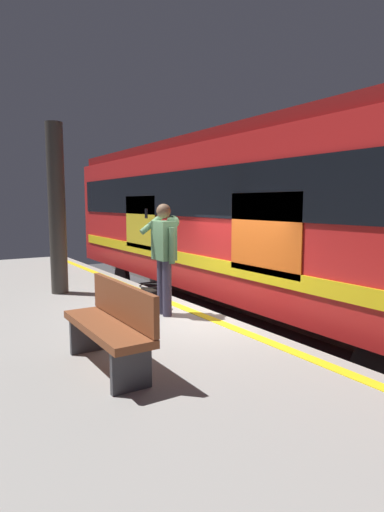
{
  "coord_description": "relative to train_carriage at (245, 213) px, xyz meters",
  "views": [
    {
      "loc": [
        -5.6,
        3.89,
        2.72
      ],
      "look_at": [
        0.06,
        0.3,
        1.88
      ],
      "focal_mm": 30.0,
      "sensor_mm": 36.0,
      "label": 1
    }
  ],
  "objects": [
    {
      "name": "platform",
      "position": [
        -1.54,
        4.1,
        -2.01
      ],
      "size": [
        16.85,
        4.23,
        0.98
      ],
      "primitive_type": "cube",
      "color": "gray",
      "rests_on": "ground"
    },
    {
      "name": "handbag",
      "position": [
        -0.97,
        2.78,
        -1.32
      ],
      "size": [
        0.39,
        0.36,
        0.4
      ],
      "color": "black",
      "rests_on": "platform"
    },
    {
      "name": "passenger",
      "position": [
        -1.41,
        2.75,
        -0.5
      ],
      "size": [
        0.57,
        0.55,
        1.72
      ],
      "color": "#383347",
      "rests_on": "platform"
    },
    {
      "name": "track_rail_near",
      "position": [
        -1.54,
        0.71,
        -2.42
      ],
      "size": [
        21.91,
        0.08,
        0.16
      ],
      "primitive_type": "cube",
      "color": "slate",
      "rests_on": "ground"
    },
    {
      "name": "track_rail_far",
      "position": [
        -1.54,
        -0.72,
        -2.42
      ],
      "size": [
        21.91,
        0.08,
        0.16
      ],
      "primitive_type": "cube",
      "color": "slate",
      "rests_on": "ground"
    },
    {
      "name": "train_carriage",
      "position": [
        0.0,
        0.0,
        0.0
      ],
      "size": [
        12.54,
        2.88,
        3.92
      ],
      "color": "red",
      "rests_on": "ground"
    },
    {
      "name": "safety_line",
      "position": [
        -1.54,
        2.29,
        -1.51
      ],
      "size": [
        16.52,
        0.16,
        0.01
      ],
      "primitive_type": "cube",
      "color": "yellow",
      "rests_on": "platform"
    },
    {
      "name": "bench",
      "position": [
        -3.02,
        4.26,
        -1.02
      ],
      "size": [
        1.55,
        0.44,
        0.9
      ],
      "color": "brown",
      "rests_on": "platform"
    },
    {
      "name": "ground_plane",
      "position": [
        -1.54,
        1.99,
        -2.5
      ],
      "size": [
        25.28,
        25.28,
        0.0
      ],
      "primitive_type": "plane",
      "color": "#3D3D3F"
    },
    {
      "name": "station_column",
      "position": [
        1.11,
        3.68,
        0.1
      ],
      "size": [
        0.32,
        0.32,
        3.22
      ],
      "primitive_type": "cylinder",
      "color": "#38332D",
      "rests_on": "platform"
    }
  ]
}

